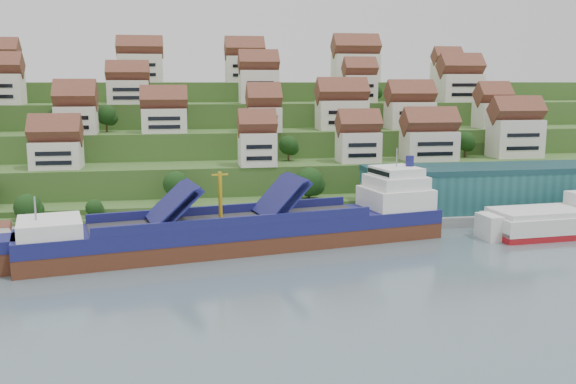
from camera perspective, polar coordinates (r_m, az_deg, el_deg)
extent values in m
plane|color=slate|center=(124.86, -0.29, -4.74)|extent=(300.00, 300.00, 0.00)
cube|color=gray|center=(143.28, 6.62, -2.45)|extent=(180.00, 14.00, 2.20)
cube|color=#2D4C1E|center=(208.23, -4.24, 1.68)|extent=(260.00, 128.00, 4.00)
cube|color=#2D4C1E|center=(212.70, -4.39, 2.80)|extent=(260.00, 118.00, 11.00)
cube|color=#2D4C1E|center=(220.23, -4.61, 3.95)|extent=(260.00, 102.00, 18.00)
cube|color=#2D4C1E|center=(227.84, -4.81, 5.03)|extent=(260.00, 86.00, 25.00)
cube|color=#2D4C1E|center=(236.55, -5.01, 5.93)|extent=(260.00, 68.00, 31.00)
cube|color=silver|center=(161.70, -19.87, 3.12)|extent=(11.38, 8.57, 6.36)
cube|color=silver|center=(156.79, -2.75, 3.82)|extent=(8.81, 7.62, 8.07)
cube|color=silver|center=(164.91, 6.25, 3.99)|extent=(10.34, 7.73, 7.61)
cube|color=silver|center=(171.55, 12.43, 4.04)|extent=(13.65, 8.26, 7.58)
cube|color=silver|center=(184.91, 19.53, 4.51)|extent=(13.22, 8.31, 10.20)
cube|color=silver|center=(174.28, -18.27, 6.08)|extent=(10.10, 8.98, 7.06)
cube|color=silver|center=(173.00, -10.92, 6.26)|extent=(11.60, 7.90, 6.35)
cube|color=silver|center=(172.66, -2.16, 6.46)|extent=(8.67, 8.56, 6.58)
cube|color=silver|center=(181.44, 4.79, 6.83)|extent=(13.62, 8.36, 8.09)
cube|color=silver|center=(186.50, 10.76, 6.70)|extent=(12.85, 8.18, 7.60)
cube|color=silver|center=(195.57, 17.69, 6.50)|extent=(9.11, 8.04, 7.24)
cube|color=silver|center=(194.40, -24.19, 8.32)|extent=(11.85, 7.86, 8.37)
cube|color=silver|center=(188.92, -14.00, 8.60)|extent=(11.39, 7.30, 6.66)
cube|color=silver|center=(190.34, -2.62, 9.32)|extent=(11.08, 7.79, 9.55)
cube|color=silver|center=(196.80, 6.37, 9.09)|extent=(9.44, 7.14, 8.15)
cube|color=silver|center=(208.77, 15.02, 8.91)|extent=(12.78, 8.47, 8.52)
cube|color=silver|center=(214.44, -24.11, 9.85)|extent=(10.46, 8.03, 7.27)
cube|color=silver|center=(206.64, -12.97, 10.65)|extent=(13.41, 7.51, 8.56)
cube|color=silver|center=(207.79, -3.87, 10.82)|extent=(11.86, 8.15, 8.20)
cube|color=silver|center=(215.95, 6.02, 10.87)|extent=(14.63, 8.73, 9.07)
cube|color=silver|center=(230.30, 13.93, 10.27)|extent=(9.35, 7.05, 6.71)
ellipsoid|color=#183B13|center=(150.21, 1.87, 0.91)|extent=(6.85, 6.85, 6.85)
ellipsoid|color=#183B13|center=(147.24, -9.94, 0.71)|extent=(5.80, 5.80, 5.80)
ellipsoid|color=#183B13|center=(180.35, 15.49, 4.37)|extent=(5.17, 5.17, 5.17)
ellipsoid|color=#183B13|center=(166.09, 0.04, 4.19)|extent=(4.94, 4.94, 4.94)
ellipsoid|color=#183B13|center=(190.24, 9.87, 7.43)|extent=(5.20, 5.20, 5.20)
ellipsoid|color=#183B13|center=(181.39, -19.74, 6.33)|extent=(5.67, 5.67, 5.67)
ellipsoid|color=#183B13|center=(178.28, -15.86, 6.62)|extent=(5.29, 5.29, 5.29)
ellipsoid|color=#183B13|center=(194.07, -2.34, 9.90)|extent=(6.44, 6.44, 6.44)
ellipsoid|color=#183B13|center=(202.75, 5.96, 9.22)|extent=(4.64, 4.64, 4.64)
ellipsoid|color=#183B13|center=(202.55, 7.72, 8.86)|extent=(4.45, 4.45, 4.45)
ellipsoid|color=#183B13|center=(143.92, -22.13, -1.27)|extent=(5.63, 5.63, 5.63)
ellipsoid|color=#183B13|center=(141.76, -16.85, -1.34)|extent=(3.65, 3.65, 3.65)
cube|color=#225B5C|center=(155.98, 17.80, 0.42)|extent=(60.00, 15.00, 10.00)
cylinder|color=gray|center=(137.01, 6.45, -0.84)|extent=(0.16, 0.16, 8.00)
cube|color=maroon|center=(136.56, 6.72, 0.65)|extent=(1.20, 0.05, 0.80)
cube|color=white|center=(138.12, -23.87, -3.28)|extent=(2.40, 2.20, 2.20)
cube|color=#522919|center=(122.35, -4.08, -4.59)|extent=(81.35, 27.30, 5.16)
cube|color=navy|center=(121.54, -4.10, -3.02)|extent=(81.37, 27.42, 2.68)
cube|color=white|center=(116.20, -20.44, -2.92)|extent=(12.34, 13.49, 2.68)
cube|color=#262628|center=(120.69, -5.05, -2.47)|extent=(52.64, 20.04, 0.31)
cube|color=navy|center=(117.51, -10.41, -1.19)|extent=(9.73, 12.64, 7.13)
cube|color=navy|center=(122.78, -0.90, -0.56)|extent=(9.35, 12.57, 7.54)
cylinder|color=gold|center=(119.28, -6.04, -0.42)|extent=(0.85, 0.85, 9.28)
cube|color=white|center=(133.87, 9.54, -0.50)|extent=(14.37, 13.88, 4.13)
cube|color=white|center=(133.33, 9.58, 0.90)|extent=(12.11, 12.28, 2.58)
cube|color=white|center=(133.02, 9.61, 1.82)|extent=(9.85, 10.67, 1.86)
cylinder|color=navy|center=(134.35, 10.77, 2.71)|extent=(1.93, 1.93, 2.27)
cube|color=maroon|center=(144.89, 23.04, -3.24)|extent=(31.93, 13.69, 2.70)
cube|color=silver|center=(144.43, 23.11, -2.36)|extent=(31.94, 13.80, 3.33)
cube|color=silver|center=(144.03, 23.16, -1.55)|extent=(30.29, 12.44, 1.25)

